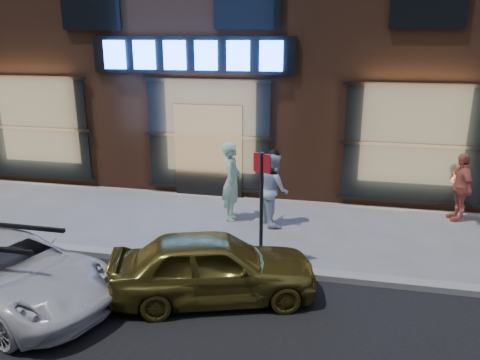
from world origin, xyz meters
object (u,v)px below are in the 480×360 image
object	(u,v)px
man_bowtie	(232,181)
sign_post	(262,199)
man_cap	(273,189)
passerby	(460,187)
gold_sedan	(213,266)
white_suv	(8,271)

from	to	relation	value
man_bowtie	sign_post	bearing A→B (deg)	-156.59
man_bowtie	man_cap	distance (m)	0.97
passerby	gold_sedan	bearing A→B (deg)	-58.21
man_bowtie	man_cap	bearing A→B (deg)	-98.80
gold_sedan	sign_post	size ratio (longest dim) A/B	1.53
man_bowtie	sign_post	xyz separation A→B (m)	(1.04, -2.13, 0.39)
white_suv	sign_post	world-z (taller)	sign_post
white_suv	gold_sedan	xyz separation A→B (m)	(3.12, 0.77, 0.03)
man_cap	gold_sedan	distance (m)	3.36
passerby	white_suv	bearing A→B (deg)	-68.30
passerby	man_cap	bearing A→B (deg)	-86.97
man_bowtie	gold_sedan	distance (m)	3.47
man_cap	sign_post	bearing A→B (deg)	153.76
passerby	gold_sedan	xyz separation A→B (m)	(-4.57, -4.45, -0.23)
gold_sedan	white_suv	bearing A→B (deg)	85.78
white_suv	sign_post	size ratio (longest dim) A/B	1.79
man_bowtie	man_cap	xyz separation A→B (m)	(0.96, -0.10, -0.08)
gold_sedan	sign_post	world-z (taller)	sign_post
sign_post	man_cap	bearing A→B (deg)	116.27
sign_post	passerby	bearing A→B (deg)	62.19
white_suv	gold_sedan	bearing A→B (deg)	-56.71
man_bowtie	white_suv	bearing A→B (deg)	145.27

